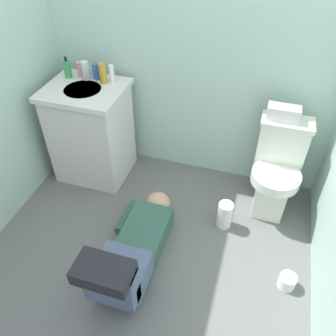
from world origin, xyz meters
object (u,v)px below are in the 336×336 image
at_px(paper_towel_roll, 225,215).
at_px(person_plumber, 132,250).
at_px(tissue_box, 283,113).
at_px(toilet, 276,170).
at_px(bottle_clear, 86,71).
at_px(faucet, 91,73).
at_px(toilet_paper_roll, 287,281).
at_px(bottle_white, 112,74).
at_px(bottle_blue, 96,71).
at_px(bottle_amber, 103,73).
at_px(vanity_cabinet, 91,132).
at_px(soap_dispenser, 67,69).
at_px(bottle_pink, 80,70).

bearing_deg(paper_towel_roll, person_plumber, -133.99).
bearing_deg(tissue_box, toilet, -63.57).
relative_size(tissue_box, bottle_clear, 1.55).
distance_m(faucet, toilet_paper_roll, 2.03).
height_order(faucet, bottle_white, bottle_white).
height_order(bottle_blue, bottle_amber, bottle_amber).
distance_m(bottle_white, paper_towel_roll, 1.36).
distance_m(person_plumber, paper_towel_roll, 0.75).
distance_m(faucet, bottle_amber, 0.12).
relative_size(toilet, faucet, 7.50).
height_order(bottle_blue, bottle_white, bottle_white).
bearing_deg(bottle_blue, toilet, -4.96).
distance_m(toilet, person_plumber, 1.20).
height_order(vanity_cabinet, tissue_box, tissue_box).
distance_m(bottle_clear, toilet_paper_roll, 2.07).
bearing_deg(toilet, paper_towel_roll, -133.20).
xyz_separation_m(tissue_box, bottle_white, (-1.28, 0.03, 0.09)).
distance_m(person_plumber, toilet_paper_roll, 1.02).
height_order(soap_dispenser, paper_towel_roll, soap_dispenser).
bearing_deg(toilet, toilet_paper_roll, -75.50).
height_order(tissue_box, bottle_amber, bottle_amber).
xyz_separation_m(bottle_amber, bottle_white, (0.06, 0.04, -0.01)).
xyz_separation_m(bottle_clear, bottle_white, (0.21, 0.02, -0.01)).
distance_m(bottle_pink, bottle_clear, 0.06).
bearing_deg(vanity_cabinet, bottle_pink, 122.56).
bearing_deg(bottle_amber, bottle_blue, 151.69).
relative_size(faucet, toilet_paper_roll, 0.91).
height_order(vanity_cabinet, bottle_white, bottle_white).
relative_size(vanity_cabinet, tissue_box, 3.73).
bearing_deg(vanity_cabinet, bottle_clear, 106.81).
bearing_deg(person_plumber, bottle_white, 117.30).
bearing_deg(person_plumber, toilet, 46.30).
distance_m(soap_dispenser, bottle_amber, 0.30).
distance_m(person_plumber, bottle_clear, 1.39).
bearing_deg(faucet, soap_dispenser, -173.99).
distance_m(bottle_clear, paper_towel_roll, 1.52).
xyz_separation_m(vanity_cabinet, soap_dispenser, (-0.19, 0.12, 0.47)).
bearing_deg(faucet, toilet_paper_roll, -25.93).
distance_m(bottle_clear, bottle_amber, 0.15).
bearing_deg(soap_dispenser, toilet_paper_roll, -23.07).
bearing_deg(bottle_amber, faucet, 167.76).
xyz_separation_m(toilet, vanity_cabinet, (-1.49, -0.03, 0.05)).
xyz_separation_m(soap_dispenser, bottle_amber, (0.30, -0.00, 0.01)).
relative_size(bottle_pink, bottle_white, 0.91).
xyz_separation_m(bottle_white, toilet_paper_roll, (1.51, -0.83, -0.84)).
bearing_deg(bottle_white, paper_towel_roll, -23.26).
relative_size(faucet, person_plumber, 0.09).
bearing_deg(toilet, tissue_box, 116.43).
height_order(toilet, tissue_box, tissue_box).
height_order(soap_dispenser, bottle_amber, soap_dispenser).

